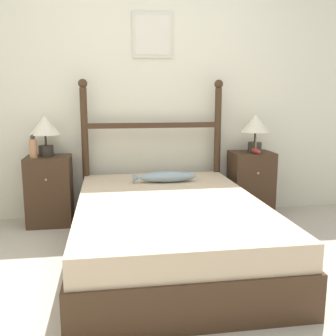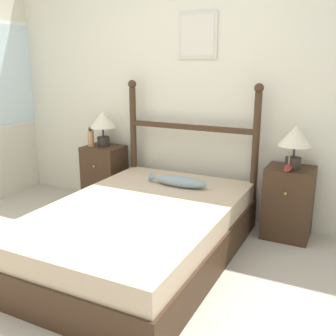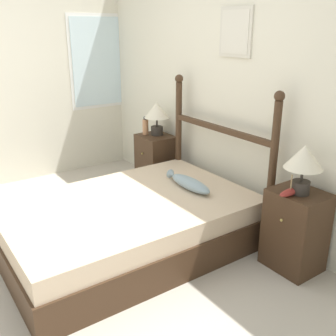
# 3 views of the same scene
# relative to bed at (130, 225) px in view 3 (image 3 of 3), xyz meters

# --- Properties ---
(ground_plane) EXTENTS (16.00, 16.00, 0.00)m
(ground_plane) POSITION_rel_bed_xyz_m (-0.08, -0.57, -0.22)
(ground_plane) COLOR #B7AD9E
(wall_back) EXTENTS (6.40, 0.08, 2.55)m
(wall_back) POSITION_rel_bed_xyz_m (-0.08, 1.16, 1.06)
(wall_back) COLOR beige
(wall_back) RESTS_ON ground_plane
(bed) EXTENTS (1.38, 2.07, 0.45)m
(bed) POSITION_rel_bed_xyz_m (0.00, 0.00, 0.00)
(bed) COLOR #3D2819
(bed) RESTS_ON ground_plane
(headboard) EXTENTS (1.40, 0.09, 1.37)m
(headboard) POSITION_rel_bed_xyz_m (-0.00, 1.00, 0.53)
(headboard) COLOR #3D2819
(headboard) RESTS_ON ground_plane
(nightstand_left) EXTENTS (0.41, 0.37, 0.65)m
(nightstand_left) POSITION_rel_bed_xyz_m (-1.00, 0.93, 0.11)
(nightstand_left) COLOR #3D2819
(nightstand_left) RESTS_ON ground_plane
(nightstand_right) EXTENTS (0.41, 0.37, 0.65)m
(nightstand_right) POSITION_rel_bed_xyz_m (1.00, 0.93, 0.11)
(nightstand_right) COLOR #3D2819
(nightstand_right) RESTS_ON ground_plane
(table_lamp_left) EXTENTS (0.28, 0.28, 0.38)m
(table_lamp_left) POSITION_rel_bed_xyz_m (-1.01, 0.96, 0.69)
(table_lamp_left) COLOR #2D2823
(table_lamp_left) RESTS_ON nightstand_left
(table_lamp_right) EXTENTS (0.28, 0.28, 0.38)m
(table_lamp_right) POSITION_rel_bed_xyz_m (1.01, 0.90, 0.69)
(table_lamp_right) COLOR #2D2823
(table_lamp_right) RESTS_ON nightstand_right
(bottle) EXTENTS (0.07, 0.07, 0.21)m
(bottle) POSITION_rel_bed_xyz_m (-1.11, 0.87, 0.53)
(bottle) COLOR tan
(bottle) RESTS_ON nightstand_left
(model_boat) EXTENTS (0.06, 0.23, 0.16)m
(model_boat) POSITION_rel_bed_xyz_m (0.99, 0.82, 0.46)
(model_boat) COLOR maroon
(model_boat) RESTS_ON nightstand_right
(fish_pillow) EXTENTS (0.57, 0.15, 0.10)m
(fish_pillow) POSITION_rel_bed_xyz_m (0.07, 0.59, 0.27)
(fish_pillow) COLOR #8499A3
(fish_pillow) RESTS_ON bed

